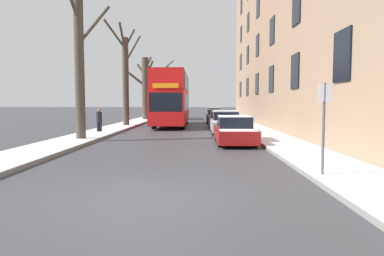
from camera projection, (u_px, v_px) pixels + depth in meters
name	position (u px, v px, depth m)	size (l,w,h in m)	color
ground_plane	(142.00, 197.00, 7.11)	(320.00, 320.00, 0.00)	#38383D
sidewalk_left	(163.00, 114.00, 60.06)	(2.22, 130.00, 0.16)	slate
sidewalk_right	(221.00, 114.00, 59.85)	(2.22, 130.00, 0.16)	slate
terrace_facade_right	(324.00, 21.00, 26.04)	(9.10, 39.82, 16.34)	#8C7056
bare_tree_left_0	(79.00, 55.00, 17.11)	(2.35, 3.87, 9.78)	#423A30
bare_tree_left_1	(126.00, 76.00, 27.71)	(2.43, 4.75, 8.49)	#423A30
bare_tree_left_2	(145.00, 87.00, 37.97)	(3.21, 2.57, 7.30)	#423A30
bare_tree_left_3	(157.00, 91.00, 47.59)	(3.66, 1.55, 7.76)	#423A30
double_decker_bus	(172.00, 97.00, 29.00)	(2.58, 11.04, 4.41)	red
parked_car_0	(234.00, 131.00, 16.37)	(1.75, 4.43, 1.34)	maroon
parked_car_1	(225.00, 123.00, 21.99)	(1.80, 4.04, 1.47)	#9EA3AD
parked_car_2	(220.00, 120.00, 27.27)	(1.75, 4.21, 1.32)	#9EA3AD
parked_car_3	(216.00, 117.00, 33.32)	(1.89, 4.24, 1.36)	black
parked_car_4	(214.00, 114.00, 39.31)	(1.72, 4.07, 1.44)	#474C56
oncoming_van	(173.00, 109.00, 41.81)	(2.04, 5.42, 2.21)	white
pedestrian_left_sidewalk	(99.00, 120.00, 21.56)	(0.35, 0.35, 1.59)	black
street_sign_post	(324.00, 125.00, 8.48)	(0.32, 0.07, 2.44)	#4C4F54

